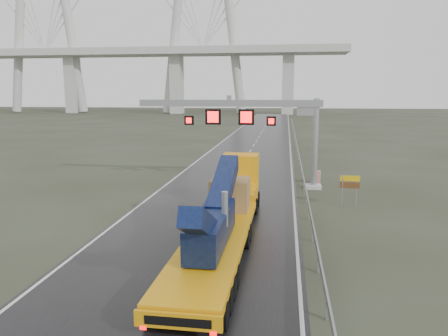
# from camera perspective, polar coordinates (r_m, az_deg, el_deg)

# --- Properties ---
(ground) EXTENTS (400.00, 400.00, 0.00)m
(ground) POSITION_cam_1_polar(r_m,az_deg,el_deg) (19.33, -6.43, -13.59)
(ground) COLOR #2C2E20
(ground) RESTS_ON ground
(road) EXTENTS (11.00, 200.00, 0.02)m
(road) POSITION_cam_1_polar(r_m,az_deg,el_deg) (57.84, 3.46, 2.24)
(road) COLOR black
(road) RESTS_ON ground
(guardrail) EXTENTS (0.20, 140.00, 1.40)m
(guardrail) POSITION_cam_1_polar(r_m,az_deg,el_deg) (47.68, 9.82, 1.32)
(guardrail) COLOR gray
(guardrail) RESTS_ON ground
(sign_gantry) EXTENTS (14.90, 1.20, 7.42)m
(sign_gantry) POSITION_cam_1_polar(r_m,az_deg,el_deg) (35.28, 4.09, 6.50)
(sign_gantry) COLOR #BBBBB6
(sign_gantry) RESTS_ON ground
(heavy_haul_truck) EXTENTS (2.84, 18.23, 4.27)m
(heavy_haul_truck) POSITION_cam_1_polar(r_m,az_deg,el_deg) (23.55, 0.42, -4.93)
(heavy_haul_truck) COLOR #D1980B
(heavy_haul_truck) RESTS_ON ground
(exit_sign_pair) EXTENTS (1.30, 0.09, 2.22)m
(exit_sign_pair) POSITION_cam_1_polar(r_m,az_deg,el_deg) (30.42, 16.09, -2.12)
(exit_sign_pair) COLOR #919499
(exit_sign_pair) RESTS_ON ground
(striped_barrier) EXTENTS (0.71, 0.44, 1.12)m
(striped_barrier) POSITION_cam_1_polar(r_m,az_deg,el_deg) (37.88, 11.96, -1.16)
(striped_barrier) COLOR red
(striped_barrier) RESTS_ON ground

